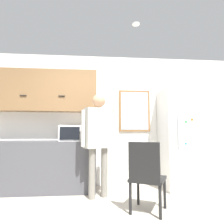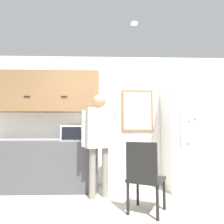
% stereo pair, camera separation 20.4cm
% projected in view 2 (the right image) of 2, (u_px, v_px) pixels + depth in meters
% --- Properties ---
extents(back_wall, '(6.00, 0.06, 2.70)m').
position_uv_depth(back_wall, '(106.00, 119.00, 4.21)').
color(back_wall, white).
rests_on(back_wall, ground_plane).
extents(counter, '(2.04, 0.59, 0.91)m').
position_uv_depth(counter, '(43.00, 165.00, 3.76)').
color(counter, '#4C4C51').
rests_on(counter, ground_plane).
extents(upper_cabinets, '(2.04, 0.32, 0.83)m').
position_uv_depth(upper_cabinets, '(48.00, 92.00, 4.05)').
color(upper_cabinets, olive).
extents(microwave, '(0.50, 0.41, 0.29)m').
position_uv_depth(microwave, '(75.00, 133.00, 3.82)').
color(microwave, white).
rests_on(microwave, counter).
extents(person, '(0.58, 0.39, 1.74)m').
position_uv_depth(person, '(99.00, 133.00, 3.41)').
color(person, gray).
rests_on(person, ground_plane).
extents(refrigerator, '(0.75, 0.70, 1.92)m').
position_uv_depth(refrigerator, '(185.00, 138.00, 3.84)').
color(refrigerator, white).
rests_on(refrigerator, ground_plane).
extents(chair, '(0.61, 0.61, 0.95)m').
position_uv_depth(chair, '(144.00, 174.00, 2.68)').
color(chair, black).
rests_on(chair, ground_plane).
extents(window, '(0.66, 0.05, 0.87)m').
position_uv_depth(window, '(137.00, 111.00, 4.20)').
color(window, olive).
extents(ceiling_light, '(0.11, 0.11, 0.01)m').
position_uv_depth(ceiling_light, '(134.00, 23.00, 2.94)').
color(ceiling_light, white).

